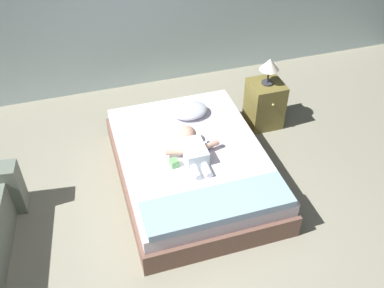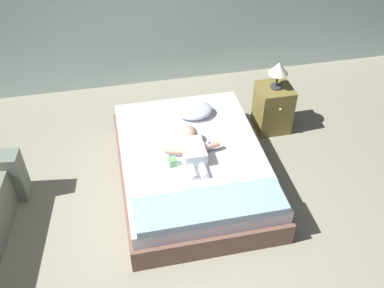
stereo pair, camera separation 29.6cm
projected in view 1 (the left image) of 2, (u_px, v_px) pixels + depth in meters
The scene contains 9 objects.
ground_plane at pixel (203, 260), 3.82m from camera, with size 8.00×8.00×0.00m, color gray.
bed at pixel (192, 166), 4.44m from camera, with size 1.45×1.96×0.40m.
pillow at pixel (189, 110), 4.73m from camera, with size 0.40×0.32×0.12m.
baby at pixel (192, 147), 4.25m from camera, with size 0.55×0.65×0.19m.
toothbrush at pixel (208, 145), 4.38m from camera, with size 0.04×0.14×0.02m.
nightstand at pixel (264, 104), 5.13m from camera, with size 0.38×0.41×0.56m.
lamp at pixel (270, 65), 4.79m from camera, with size 0.22×0.22×0.32m.
blanket at pixel (218, 205), 3.74m from camera, with size 1.30×0.39×0.08m.
toy_block at pixel (174, 163), 4.13m from camera, with size 0.09×0.09×0.08m.
Camera 1 is at (-0.75, -2.11, 3.26)m, focal length 40.79 mm.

